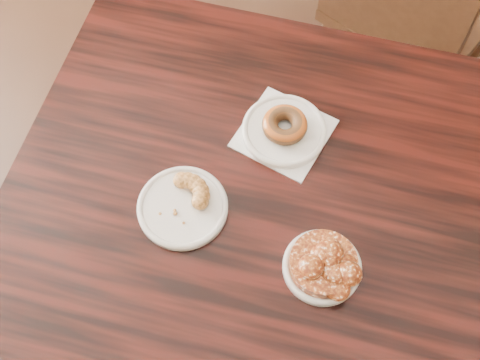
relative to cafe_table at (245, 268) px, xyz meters
The scene contains 10 objects.
floor 0.43m from the cafe_table, 137.69° to the right, with size 5.00×5.00×0.00m, color black.
cafe_table is the anchor object (origin of this frame).
chair_far 0.92m from the cafe_table, 87.71° to the left, with size 0.46×0.46×0.90m, color black, non-canonical shape.
napkin 0.42m from the cafe_table, 95.05° to the left, with size 0.17×0.17×0.00m, color white.
plate_donut 0.42m from the cafe_table, 95.22° to the left, with size 0.17×0.17×0.01m, color white.
plate_cruller 0.40m from the cafe_table, 144.70° to the right, with size 0.17×0.17×0.01m, color white.
plate_fritter 0.42m from the cafe_table, 12.82° to the right, with size 0.14×0.14×0.01m, color silver.
glazed_donut 0.44m from the cafe_table, 95.22° to the left, with size 0.09×0.09×0.03m, color #964815.
apple_fritter 0.45m from the cafe_table, 12.82° to the right, with size 0.16×0.16×0.04m, color #4A1607, non-canonical shape.
cruller_fragment 0.42m from the cafe_table, 144.70° to the right, with size 0.11×0.11×0.03m, color brown, non-canonical shape.
Camera 1 is at (0.39, -0.28, 1.79)m, focal length 45.00 mm.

